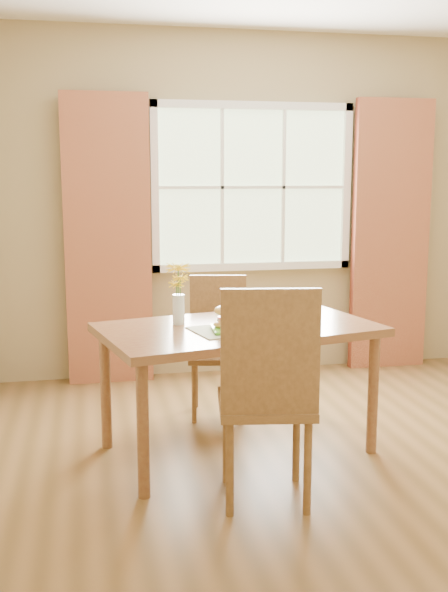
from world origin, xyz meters
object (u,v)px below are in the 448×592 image
(chair_near, at_px, (268,388))
(flower_vase, at_px, (178,287))
(dining_table, at_px, (238,339))
(water_glass, at_px, (284,315))
(chair_far, at_px, (218,339))
(croissant_sandwich, at_px, (227,316))

(chair_near, relative_size, flower_vase, 3.08)
(dining_table, relative_size, water_glass, 14.97)
(chair_far, distance_m, croissant_sandwich, 0.88)
(chair_far, bearing_deg, dining_table, -80.37)
(croissant_sandwich, height_order, flower_vase, flower_vase)
(croissant_sandwich, relative_size, water_glass, 1.86)
(chair_far, relative_size, croissant_sandwich, 4.41)
(chair_near, height_order, croissant_sandwich, chair_near)
(dining_table, xyz_separation_m, chair_near, (-0.01, -0.71, -0.07))
(flower_vase, bearing_deg, dining_table, -17.79)
(water_glass, distance_m, flower_vase, 0.62)
(chair_near, distance_m, water_glass, 0.78)
(chair_far, xyz_separation_m, water_glass, (0.25, -0.72, 0.30))
(chair_near, height_order, flower_vase, flower_vase)
(chair_near, bearing_deg, flower_vase, 119.91)
(croissant_sandwich, bearing_deg, water_glass, -19.56)
(water_glass, bearing_deg, chair_far, 109.06)
(chair_near, distance_m, croissant_sandwich, 0.65)
(chair_far, bearing_deg, flower_vase, -109.24)
(dining_table, distance_m, croissant_sandwich, 0.21)
(chair_near, bearing_deg, water_glass, 77.25)
(dining_table, xyz_separation_m, flower_vase, (-0.33, 0.11, 0.29))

